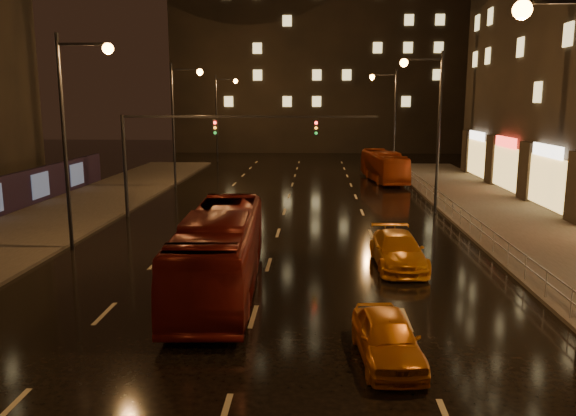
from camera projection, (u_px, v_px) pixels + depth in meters
The scene contains 11 objects.
ground at pixel (282, 218), 34.20m from camera, with size 140.00×140.00×0.00m, color black.
sidewalk_left at pixel (25, 233), 29.95m from camera, with size 7.00×70.00×0.15m, color #38332D.
sidewalk_right at pixel (540, 239), 28.61m from camera, with size 7.00×70.00×0.15m, color #38332D.
building_distant at pixel (331, 25), 81.67m from camera, with size 44.00×16.00×36.00m, color black.
traffic_signal at pixel (198, 140), 33.57m from camera, with size 15.31×0.32×6.20m.
streetlight_right at pixel (576, 122), 14.90m from camera, with size 2.64×0.50×10.00m.
railing_right at pixel (461, 211), 31.57m from camera, with size 0.05×56.00×1.00m.
bus_red at pixel (220, 251), 20.80m from camera, with size 2.54×10.87×3.03m, color #570F0C.
bus_curb at pixel (384, 166), 49.77m from camera, with size 2.25×9.63×2.68m, color #92300E.
taxi_near at pixel (387, 337), 15.23m from camera, with size 1.59×3.94×1.34m, color #B96111.
taxi_far at pixel (398, 250), 23.98m from camera, with size 2.02×4.96×1.44m, color #C97512.
Camera 1 is at (2.03, -13.43, 6.97)m, focal length 35.00 mm.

